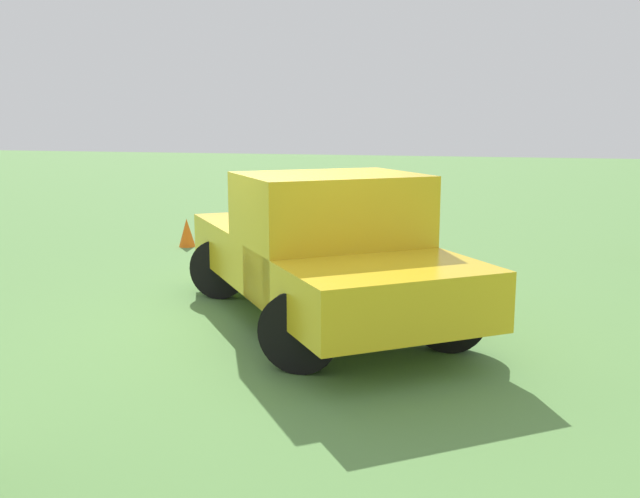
% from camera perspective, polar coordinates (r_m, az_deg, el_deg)
% --- Properties ---
extents(ground_plane, '(80.00, 80.00, 0.00)m').
position_cam_1_polar(ground_plane, '(8.66, -2.92, -6.07)').
color(ground_plane, '#5B8C47').
extents(pickup_truck, '(4.60, 5.15, 1.83)m').
position_cam_1_polar(pickup_truck, '(8.48, 0.33, 0.24)').
color(pickup_truck, black).
rests_on(pickup_truck, ground_plane).
extents(traffic_cone, '(0.32, 0.32, 0.55)m').
position_cam_1_polar(traffic_cone, '(14.04, -10.64, 1.30)').
color(traffic_cone, orange).
rests_on(traffic_cone, ground_plane).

